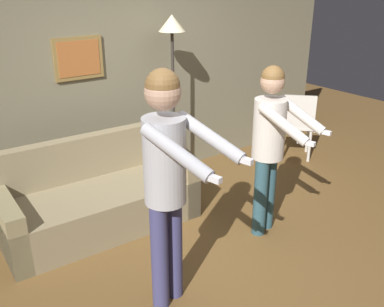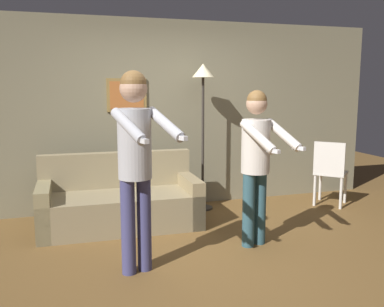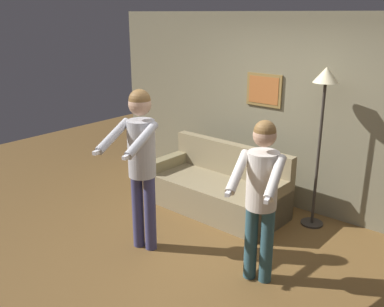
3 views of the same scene
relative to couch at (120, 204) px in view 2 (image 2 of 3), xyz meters
name	(u,v)px [view 2 (image 2 of 3)]	position (x,y,z in m)	size (l,w,h in m)	color
ground_plane	(211,253)	(0.76, -1.15, -0.28)	(12.00, 12.00, 0.00)	brown
back_wall_assembly	(165,115)	(0.76, 0.76, 1.02)	(6.40, 0.09, 2.60)	gray
couch	(120,204)	(0.00, 0.00, 0.00)	(1.92, 0.89, 0.87)	#90815E
torchiere_lamp	(203,92)	(1.21, 0.41, 1.34)	(0.30, 0.30, 1.99)	#332D28
person_standing_left	(136,151)	(-0.03, -1.37, 0.86)	(0.56, 0.77, 1.83)	#414071
person_standing_right	(257,154)	(1.29, -1.08, 0.72)	(0.54, 0.70, 1.66)	#2E535E
dining_chair_distant	(330,170)	(2.98, 0.01, 0.25)	(0.59, 0.59, 0.93)	silver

